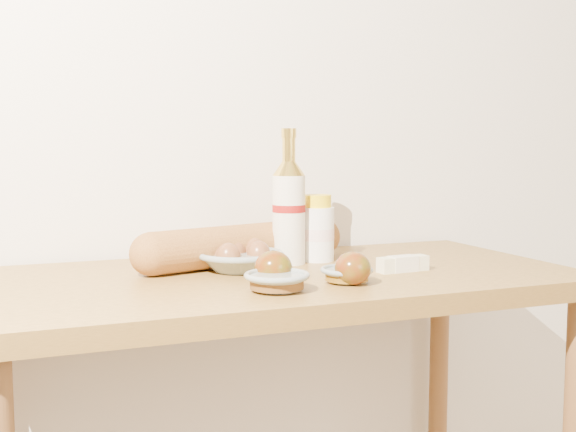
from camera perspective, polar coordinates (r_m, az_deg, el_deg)
The scene contains 11 objects.
back_wall at distance 1.78m, azimuth -4.35°, elevation 10.12°, with size 3.50×0.02×2.60m, color silver.
table at distance 1.51m, azimuth -0.42°, elevation -9.11°, with size 1.20×0.60×0.90m.
bourbon_bottle at distance 1.58m, azimuth 0.06°, elevation 0.54°, with size 0.08×0.08×0.30m.
cream_bottle at distance 1.63m, azimuth 2.34°, elevation -1.13°, with size 0.09×0.09×0.15m.
egg_bowl at distance 1.51m, azimuth -3.83°, elevation -3.36°, with size 0.19×0.19×0.06m.
baguette at distance 1.58m, azimuth -3.52°, elevation -2.26°, with size 0.54×0.24×0.09m.
apple_redgreen_front at distance 1.35m, azimuth -1.17°, elevation -4.12°, with size 0.07×0.07×0.07m.
apple_redgreen_right at distance 1.36m, azimuth 5.14°, elevation -4.14°, with size 0.09×0.09×0.06m.
sugar_bowl at distance 1.30m, azimuth -0.88°, elevation -5.18°, with size 0.14×0.14×0.03m.
syrup_bowl at distance 1.38m, azimuth 4.67°, elevation -4.63°, with size 0.13×0.13×0.03m.
butter_stick at distance 1.52m, azimuth 9.06°, elevation -3.76°, with size 0.11×0.04×0.03m.
Camera 1 is at (-0.53, -0.18, 1.17)m, focal length 45.00 mm.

